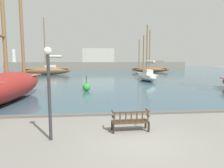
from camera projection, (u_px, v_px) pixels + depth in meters
ground_plane at (141, 143)px, 7.45m from camera, size 160.00×160.00×0.00m
harbor_water at (99, 72)px, 50.91m from camera, size 100.00×80.00×0.08m
quay_edge_kerb at (124, 114)px, 11.25m from camera, size 40.00×0.30×0.12m
park_bench at (130, 121)px, 8.61m from camera, size 1.62×0.57×0.92m
sailboat_outer_port at (47, 70)px, 39.72m from camera, size 9.56×4.09×11.13m
sailboat_far_port at (6, 85)px, 14.43m from camera, size 3.43×11.57×14.22m
sailboat_nearest_port at (150, 69)px, 48.35m from camera, size 9.30×3.87×10.03m
sailboat_mid_starboard at (147, 75)px, 28.89m from camera, size 1.94×6.72×7.89m
lamp_post at (49, 83)px, 7.45m from camera, size 0.28×0.28×3.55m
channel_buoy at (86, 87)px, 19.09m from camera, size 0.75×0.75×1.45m
far_breakwater at (97, 64)px, 58.17m from camera, size 51.95×2.40×6.34m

